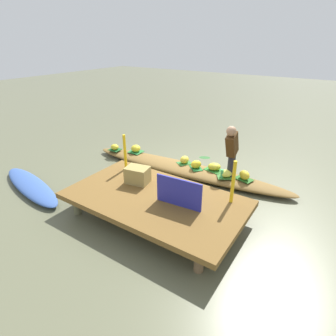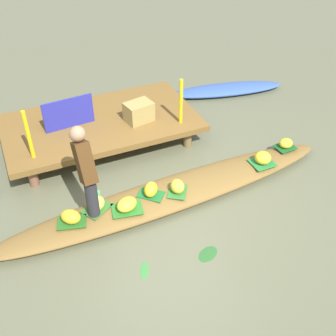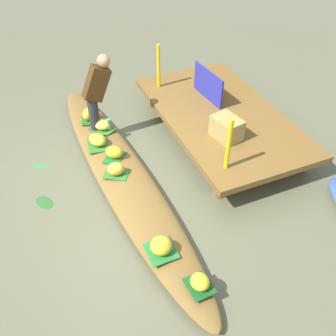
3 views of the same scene
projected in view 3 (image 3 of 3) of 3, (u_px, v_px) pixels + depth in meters
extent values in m
plane|color=#5E6046|center=(123.00, 181.00, 5.63)|extent=(40.00, 40.00, 0.00)
cube|color=brown|center=(221.00, 116.00, 6.26)|extent=(3.20, 1.80, 0.10)
cylinder|color=brown|center=(151.00, 98.00, 7.07)|extent=(0.14, 0.14, 0.32)
cylinder|color=brown|center=(219.00, 187.00, 5.30)|extent=(0.14, 0.14, 0.32)
cylinder|color=brown|center=(221.00, 83.00, 7.50)|extent=(0.14, 0.14, 0.32)
cylinder|color=#656445|center=(305.00, 161.00, 5.72)|extent=(0.14, 0.14, 0.32)
ellipsoid|color=brown|center=(122.00, 175.00, 5.56)|extent=(5.24, 1.02, 0.21)
cube|color=#346B2A|center=(103.00, 129.00, 6.25)|extent=(0.47, 0.44, 0.01)
ellipsoid|color=#E5DF4C|center=(102.00, 124.00, 6.19)|extent=(0.34, 0.34, 0.17)
cube|color=#175322|center=(200.00, 286.00, 4.09)|extent=(0.32, 0.28, 0.01)
ellipsoid|color=gold|center=(200.00, 282.00, 4.04)|extent=(0.24, 0.22, 0.15)
cube|color=#1D662B|center=(115.00, 157.00, 5.71)|extent=(0.42, 0.41, 0.01)
ellipsoid|color=yellow|center=(114.00, 152.00, 5.64)|extent=(0.30, 0.31, 0.19)
cube|color=#26601E|center=(90.00, 119.00, 6.47)|extent=(0.42, 0.34, 0.01)
ellipsoid|color=gold|center=(89.00, 114.00, 6.41)|extent=(0.33, 0.32, 0.20)
cube|color=#2A7225|center=(98.00, 144.00, 5.94)|extent=(0.46, 0.36, 0.01)
ellipsoid|color=gold|center=(97.00, 140.00, 5.89)|extent=(0.36, 0.33, 0.17)
cube|color=#277534|center=(161.00, 251.00, 4.43)|extent=(0.35, 0.33, 0.01)
ellipsoid|color=gold|center=(161.00, 246.00, 4.37)|extent=(0.28, 0.29, 0.19)
cube|color=#2F702F|center=(116.00, 174.00, 5.43)|extent=(0.39, 0.42, 0.01)
ellipsoid|color=gold|center=(116.00, 169.00, 5.37)|extent=(0.23, 0.27, 0.19)
cylinder|color=#28282D|center=(94.00, 114.00, 6.09)|extent=(0.16, 0.16, 0.55)
cube|color=#442A11|center=(96.00, 83.00, 5.79)|extent=(0.21, 0.48, 0.59)
sphere|color=#9E7556|center=(103.00, 61.00, 5.62)|extent=(0.20, 0.20, 0.20)
cylinder|color=#4AB867|center=(109.00, 125.00, 6.17)|extent=(0.06, 0.06, 0.20)
cube|color=#282B98|center=(208.00, 85.00, 6.41)|extent=(0.82, 0.10, 0.51)
cylinder|color=yellow|center=(159.00, 66.00, 6.63)|extent=(0.06, 0.06, 0.77)
cylinder|color=yellow|center=(229.00, 145.00, 4.96)|extent=(0.06, 0.06, 0.77)
cube|color=#9B8648|center=(227.00, 128.00, 5.63)|extent=(0.49, 0.40, 0.32)
ellipsoid|color=#2A5F29|center=(45.00, 202.00, 5.29)|extent=(0.36, 0.31, 0.01)
ellipsoid|color=#397D38|center=(41.00, 165.00, 5.89)|extent=(0.21, 0.29, 0.01)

